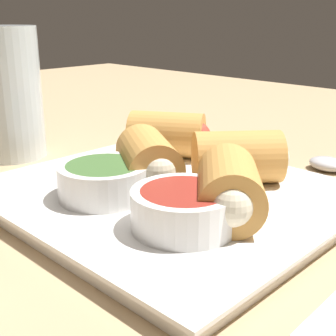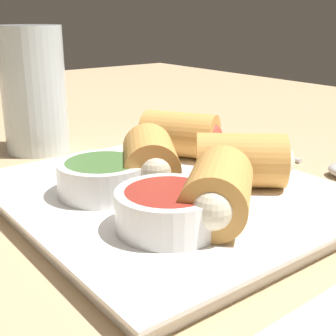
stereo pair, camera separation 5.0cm
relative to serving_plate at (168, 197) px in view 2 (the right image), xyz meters
The scene contains 10 objects.
table_surface 3.46cm from the serving_plate, 38.63° to the left, with size 180.00×140.00×2.00cm.
serving_plate is the anchor object (origin of this frame).
roll_front_left 9.60cm from the serving_plate, 47.53° to the right, with size 8.46×7.53×4.43cm.
roll_front_right 7.04cm from the serving_plate, 121.73° to the right, with size 8.06×8.35×4.43cm.
roll_back_left 3.34cm from the serving_plate, 30.46° to the left, with size 8.46×7.58×4.43cm.
roll_back_right 7.96cm from the serving_plate, 168.91° to the left, with size 8.05×8.36×4.43cm.
dipping_bowl_near 5.82cm from the serving_plate, 60.33° to the left, with size 7.13×7.13×2.64cm.
dipping_bowl_far 7.64cm from the serving_plate, 142.72° to the left, with size 7.13×7.13×2.64cm.
spoon 18.13cm from the serving_plate, 100.08° to the right, with size 19.90×3.08×1.33cm.
drinking_glass 22.98cm from the serving_plate, ahead, with size 7.07×7.07×13.91cm.
Camera 2 is at (-30.60, 19.95, 17.20)cm, focal length 50.00 mm.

